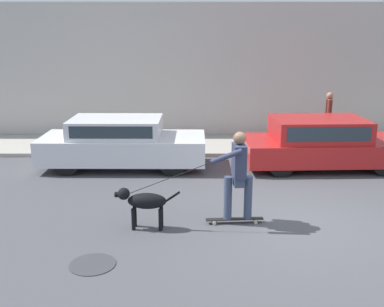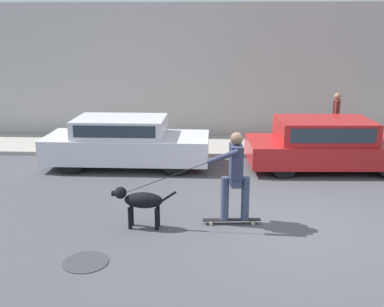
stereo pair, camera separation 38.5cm
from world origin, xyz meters
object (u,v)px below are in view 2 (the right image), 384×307
at_px(dog, 140,201).
at_px(skateboarder, 235,173).
at_px(parked_car_1, 327,145).
at_px(parked_car_0, 126,142).
at_px(pedestrian_with_bag, 336,118).

bearing_deg(dog, skateboarder, -169.65).
bearing_deg(skateboarder, parked_car_1, -129.18).
bearing_deg(parked_car_0, dog, -75.37).
distance_m(parked_car_1, dog, 5.76).
height_order(parked_car_1, dog, parked_car_1).
bearing_deg(pedestrian_with_bag, parked_car_1, -91.82).
xyz_separation_m(parked_car_1, pedestrian_with_bag, (0.67, 1.81, 0.38)).
height_order(parked_car_0, pedestrian_with_bag, pedestrian_with_bag).
bearing_deg(parked_car_1, pedestrian_with_bag, 67.52).
height_order(parked_car_1, skateboarder, skateboarder).
bearing_deg(pedestrian_with_bag, dog, -112.53).
relative_size(dog, pedestrian_with_bag, 0.71).
distance_m(dog, skateboarder, 1.78).
distance_m(parked_car_1, pedestrian_with_bag, 1.97).
bearing_deg(skateboarder, pedestrian_with_bag, -124.65).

